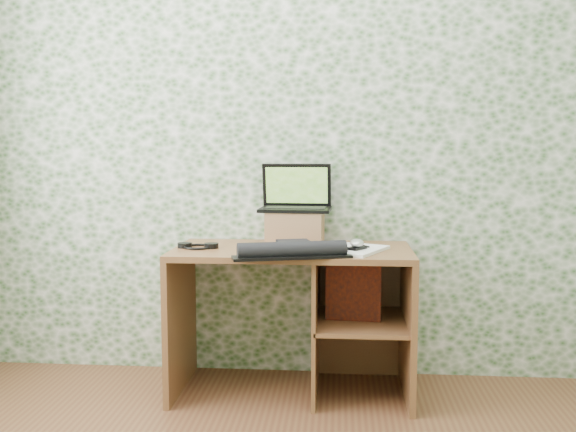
# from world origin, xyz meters

# --- Properties ---
(wall_back) EXTENTS (3.50, 0.00, 3.50)m
(wall_back) POSITION_xyz_m (0.00, 1.75, 1.30)
(wall_back) COLOR silver
(wall_back) RESTS_ON ground
(desk) EXTENTS (1.20, 0.60, 0.75)m
(desk) POSITION_xyz_m (0.08, 1.47, 0.48)
(desk) COLOR brown
(desk) RESTS_ON floor
(riser) EXTENTS (0.30, 0.26, 0.17)m
(riser) POSITION_xyz_m (0.00, 1.58, 0.84)
(riser) COLOR olive
(riser) RESTS_ON desk
(laptop) EXTENTS (0.38, 0.27, 0.25)m
(laptop) POSITION_xyz_m (0.00, 1.62, 0.98)
(laptop) COLOR black
(laptop) RESTS_ON riser
(keyboard) EXTENTS (0.56, 0.41, 0.08)m
(keyboard) POSITION_xyz_m (0.02, 1.22, 0.78)
(keyboard) COLOR black
(keyboard) RESTS_ON desk
(headphones) EXTENTS (0.21, 0.15, 0.03)m
(headphones) POSITION_xyz_m (-0.48, 1.41, 0.76)
(headphones) COLOR black
(headphones) RESTS_ON desk
(notepad) EXTENTS (0.36, 0.40, 0.02)m
(notepad) POSITION_xyz_m (0.31, 1.37, 0.76)
(notepad) COLOR white
(notepad) RESTS_ON desk
(mouse) EXTENTS (0.12, 0.13, 0.04)m
(mouse) POSITION_xyz_m (0.32, 1.34, 0.78)
(mouse) COLOR silver
(mouse) RESTS_ON notepad
(pen) EXTENTS (0.08, 0.13, 0.01)m
(pen) POSITION_xyz_m (0.35, 1.45, 0.77)
(pen) COLOR black
(pen) RESTS_ON notepad
(red_box) EXTENTS (0.28, 0.11, 0.33)m
(red_box) POSITION_xyz_m (0.31, 1.44, 0.56)
(red_box) COLOR maroon
(red_box) RESTS_ON desk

